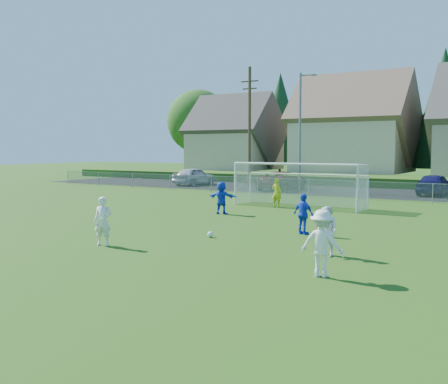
{
  "coord_description": "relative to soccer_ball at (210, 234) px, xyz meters",
  "views": [
    {
      "loc": [
        12.13,
        -11.19,
        3.32
      ],
      "look_at": [
        0.0,
        8.0,
        1.4
      ],
      "focal_mm": 42.0,
      "sensor_mm": 36.0,
      "label": 1
    }
  ],
  "objects": [
    {
      "name": "goalkeeper",
      "position": [
        -2.41,
        10.3,
        0.7
      ],
      "size": [
        0.61,
        0.42,
        1.62
      ],
      "primitive_type": "imported",
      "rotation": [
        0.0,
        0.0,
        3.09
      ],
      "color": "#CCD519",
      "rests_on": "ground"
    },
    {
      "name": "asphalt_lot",
      "position": [
        -1.42,
        22.7,
        -0.1
      ],
      "size": [
        60.0,
        60.0,
        0.0
      ],
      "primitive_type": "plane",
      "color": "black",
      "rests_on": "ground"
    },
    {
      "name": "player_white_b",
      "position": [
        4.91,
        -0.91,
        0.66
      ],
      "size": [
        0.92,
        0.85,
        1.53
      ],
      "primitive_type": "imported",
      "rotation": [
        0.0,
        0.0,
        -0.45
      ],
      "color": "white",
      "rests_on": "ground"
    },
    {
      "name": "player_blue_b",
      "position": [
        -3.36,
        6.04,
        0.71
      ],
      "size": [
        1.56,
        0.65,
        1.64
      ],
      "primitive_type": "imported",
      "rotation": [
        0.0,
        0.0,
        3.25
      ],
      "color": "blue",
      "rests_on": "ground"
    },
    {
      "name": "streetlight",
      "position": [
        -5.87,
        21.2,
        4.73
      ],
      "size": [
        1.38,
        0.18,
        9.0
      ],
      "color": "slate",
      "rests_on": "ground"
    },
    {
      "name": "car_a",
      "position": [
        -16.58,
        22.15,
        0.68
      ],
      "size": [
        1.93,
        4.67,
        1.58
      ],
      "primitive_type": "imported",
      "rotation": [
        0.0,
        0.0,
        3.13
      ],
      "color": "silver",
      "rests_on": "ground"
    },
    {
      "name": "ground",
      "position": [
        -1.42,
        -4.8,
        -0.11
      ],
      "size": [
        160.0,
        160.0,
        0.0
      ],
      "primitive_type": "plane",
      "color": "#193D0C",
      "rests_on": "ground"
    },
    {
      "name": "player_white_c",
      "position": [
        5.74,
        -3.42,
        0.76
      ],
      "size": [
        1.17,
        0.72,
        1.74
      ],
      "primitive_type": "imported",
      "rotation": [
        0.0,
        0.0,
        3.21
      ],
      "color": "white",
      "rests_on": "ground"
    },
    {
      "name": "grass_embankment",
      "position": [
        -1.42,
        30.2,
        0.29
      ],
      "size": [
        70.0,
        6.0,
        0.8
      ],
      "primitive_type": "cube",
      "color": "#1E420F",
      "rests_on": "ground"
    },
    {
      "name": "player_white_a",
      "position": [
        -2.17,
        -3.31,
        0.72
      ],
      "size": [
        0.72,
        0.61,
        1.67
      ],
      "primitive_type": "imported",
      "rotation": [
        0.0,
        0.0,
        0.41
      ],
      "color": "white",
      "rests_on": "ground"
    },
    {
      "name": "houses_row",
      "position": [
        0.55,
        37.66,
        7.22
      ],
      "size": [
        53.9,
        11.45,
        13.27
      ],
      "color": "tan",
      "rests_on": "ground"
    },
    {
      "name": "soccer_goal",
      "position": [
        -1.42,
        11.25,
        1.52
      ],
      "size": [
        7.42,
        1.9,
        2.5
      ],
      "color": "white",
      "rests_on": "ground"
    },
    {
      "name": "car_c",
      "position": [
        -7.53,
        21.49,
        0.62
      ],
      "size": [
        2.47,
        5.3,
        1.47
      ],
      "primitive_type": "imported",
      "rotation": [
        0.0,
        0.0,
        3.15
      ],
      "color": "#5C0A15",
      "rests_on": "ground"
    },
    {
      "name": "chainlink_fence",
      "position": [
        -1.42,
        17.2,
        0.52
      ],
      "size": [
        52.06,
        0.06,
        1.2
      ],
      "color": "gray",
      "rests_on": "ground"
    },
    {
      "name": "utility_pole",
      "position": [
        -10.92,
        22.2,
        5.04
      ],
      "size": [
        1.6,
        0.26,
        10.0
      ],
      "color": "#473321",
      "rests_on": "ground"
    },
    {
      "name": "soccer_ball",
      "position": [
        0.0,
        0.0,
        0.0
      ],
      "size": [
        0.22,
        0.22,
        0.22
      ],
      "primitive_type": "sphere",
      "color": "white",
      "rests_on": "ground"
    },
    {
      "name": "player_blue_a",
      "position": [
        2.65,
        2.47,
        0.68
      ],
      "size": [
        0.99,
        0.65,
        1.57
      ],
      "primitive_type": "imported",
      "rotation": [
        0.0,
        0.0,
        2.83
      ],
      "color": "blue",
      "rests_on": "ground"
    },
    {
      "name": "car_e",
      "position": [
        3.65,
        22.85,
        0.65
      ],
      "size": [
        1.98,
        4.54,
        1.52
      ],
      "primitive_type": "imported",
      "rotation": [
        0.0,
        0.0,
        3.1
      ],
      "color": "#16164D",
      "rests_on": "ground"
    },
    {
      "name": "tree_row",
      "position": [
        -0.38,
        43.94,
        6.8
      ],
      "size": [
        65.98,
        12.36,
        13.8
      ],
      "color": "#382616",
      "rests_on": "ground"
    }
  ]
}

